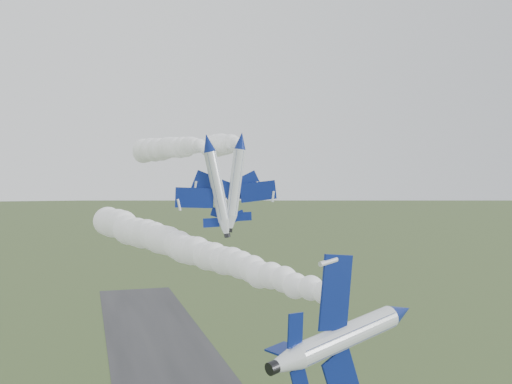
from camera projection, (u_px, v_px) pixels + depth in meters
jet_lead at (401, 312)px, 42.27m from camera, size 6.69×13.46×11.47m
smoke_trail_jet_lead at (187, 248)px, 69.27m from camera, size 25.89×56.03×4.61m
jet_pair_left at (208, 142)px, 68.40m from camera, size 10.44×12.82×3.67m
smoke_trail_jet_pair_left at (163, 149)px, 107.10m from camera, size 6.38×74.90×5.27m
jet_pair_right at (241, 140)px, 69.34m from camera, size 10.33×12.33×3.16m
smoke_trail_jet_pair_right at (219, 145)px, 106.90m from camera, size 14.77×70.05×5.06m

